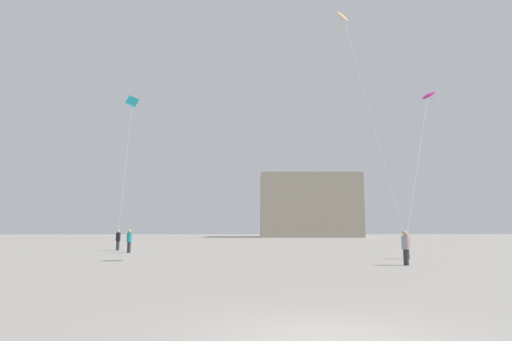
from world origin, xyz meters
name	(u,v)px	position (x,y,z in m)	size (l,w,h in m)	color
ground_plane	(330,341)	(0.00, 0.00, 0.00)	(300.00, 300.00, 0.00)	gray
person_in_red	(407,245)	(9.32, 18.75, 0.87)	(0.35, 0.35, 1.59)	#2D2D33
person_in_grey	(406,246)	(7.31, 14.21, 0.96)	(0.38, 0.38, 1.76)	#2D2D33
person_in_teal	(129,240)	(-9.63, 26.74, 0.99)	(0.39, 0.39, 1.81)	#2D2D33
person_in_black	(118,239)	(-11.54, 30.74, 0.98)	(0.39, 0.39, 1.79)	#2D2D33
kite_magenta_diamond	(428,96)	(15.89, 28.09, 13.69)	(7.37, 10.21, 12.97)	#D12899
kite_amber_delta	(345,23)	(5.19, 16.49, 14.27)	(2.72, 2.90, 13.77)	yellow
kite_cyan_delta	(132,104)	(-11.77, 34.68, 14.46)	(1.54, 4.69, 13.84)	#1EB2C6
building_left_hall	(308,206)	(17.00, 93.68, 7.34)	(24.04, 18.40, 14.68)	#A39984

